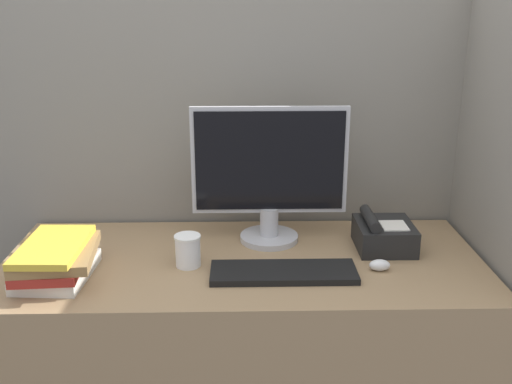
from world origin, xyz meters
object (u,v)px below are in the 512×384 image
coffee_cup (187,251)px  desk_telephone (382,234)px  mouse (379,265)px  book_stack (54,260)px  keyboard (282,272)px  monitor (269,176)px

coffee_cup → desk_telephone: bearing=11.0°
mouse → book_stack: bearing=-178.4°
coffee_cup → mouse: bearing=-4.6°
keyboard → coffee_cup: coffee_cup is taller
monitor → mouse: size_ratio=8.07×
desk_telephone → monitor: bearing=168.5°
monitor → desk_telephone: monitor is taller
keyboard → desk_telephone: (0.35, 0.20, 0.04)m
monitor → coffee_cup: 0.38m
mouse → desk_telephone: 0.18m
coffee_cup → book_stack: book_stack is taller
mouse → book_stack: book_stack is taller
monitor → mouse: monitor is taller
coffee_cup → book_stack: size_ratio=0.32×
desk_telephone → keyboard: bearing=-150.0°
monitor → coffee_cup: (-0.26, -0.20, -0.18)m
monitor → mouse: (0.33, -0.25, -0.21)m
keyboard → book_stack: (-0.68, -0.00, 0.05)m
book_stack → desk_telephone: size_ratio=1.54×
monitor → desk_telephone: size_ratio=2.56×
coffee_cup → desk_telephone: 0.65m
coffee_cup → desk_telephone: (0.64, 0.12, -0.00)m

